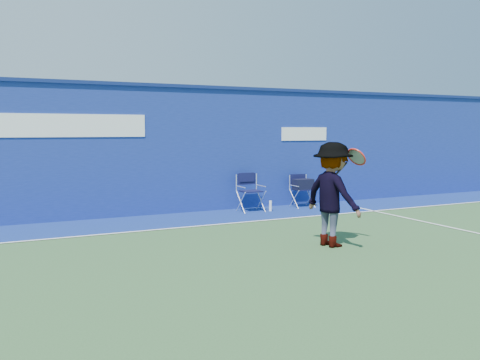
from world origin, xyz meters
name	(u,v)px	position (x,y,z in m)	size (l,w,h in m)	color
ground	(281,262)	(0.00, 0.00, 0.00)	(80.00, 80.00, 0.00)	#32552D
stadium_wall	(173,149)	(0.00, 5.20, 1.55)	(24.00, 0.50, 3.08)	navy
out_of_bounds_strip	(189,219)	(0.00, 4.10, 0.00)	(24.00, 1.80, 0.01)	navy
court_lines	(262,252)	(0.00, 0.60, 0.01)	(24.00, 12.00, 0.01)	white
directors_chair_left	(250,199)	(1.74, 4.50, 0.31)	(0.56, 0.52, 0.94)	silver
directors_chair_right	(302,194)	(3.29, 4.57, 0.35)	(0.51, 0.45, 0.85)	silver
water_bottle	(270,206)	(2.20, 4.30, 0.13)	(0.07, 0.07, 0.27)	white
tennis_player	(333,194)	(1.34, 0.55, 0.90)	(0.99, 1.27, 1.80)	#EA4738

